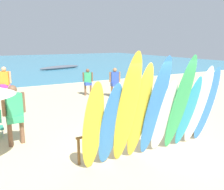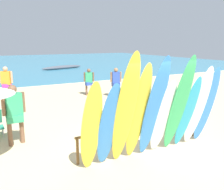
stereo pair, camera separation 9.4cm
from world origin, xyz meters
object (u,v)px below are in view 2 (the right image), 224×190
(beachgoer_by_water, at_px, (6,81))
(beachgoer_photographing, at_px, (89,80))
(surfboard_yellow_2, at_px, (125,111))
(surfboard_green_6, at_px, (179,106))
(beachgoer_midbeach, at_px, (14,111))
(surfboard_rack, at_px, (143,128))
(surfboard_blue_1, at_px, (109,126))
(surfboard_white_8, at_px, (198,107))
(surfboard_yellow_0, at_px, (91,128))
(surfboard_blue_4, at_px, (154,109))
(surfboard_blue_9, at_px, (206,105))
(surfboard_yellow_3, at_px, (138,113))
(distant_boat, at_px, (62,67))
(surfboard_teal_7, at_px, (187,113))
(surfboard_white_5, at_px, (163,117))
(beachgoer_near_rack, at_px, (116,80))

(beachgoer_by_water, xyz_separation_m, beachgoer_photographing, (4.12, -0.81, -0.14))
(surfboard_yellow_2, relative_size, surfboard_green_6, 1.04)
(surfboard_green_6, relative_size, beachgoer_midbeach, 1.59)
(surfboard_rack, bearing_deg, beachgoer_by_water, 108.90)
(surfboard_blue_1, bearing_deg, surfboard_white_8, -4.95)
(surfboard_blue_1, height_order, surfboard_white_8, surfboard_white_8)
(surfboard_yellow_0, bearing_deg, surfboard_blue_4, -4.56)
(surfboard_white_8, bearing_deg, surfboard_yellow_0, -179.74)
(surfboard_blue_9, xyz_separation_m, beachgoer_midbeach, (-4.87, 2.54, -0.13))
(surfboard_yellow_3, relative_size, beachgoer_photographing, 1.73)
(surfboard_yellow_3, xyz_separation_m, surfboard_blue_4, (0.40, -0.08, 0.07))
(surfboard_blue_4, bearing_deg, distant_boat, 75.03)
(surfboard_teal_7, height_order, beachgoer_photographing, surfboard_teal_7)
(surfboard_white_5, xyz_separation_m, beachgoer_near_rack, (2.28, 6.51, -0.11))
(beachgoer_photographing, bearing_deg, surfboard_blue_1, -84.65)
(beachgoer_midbeach, bearing_deg, surfboard_rack, -47.73)
(surfboard_yellow_2, relative_size, beachgoer_photographing, 1.94)
(surfboard_rack, relative_size, beachgoer_photographing, 2.68)
(surfboard_white_5, xyz_separation_m, distant_boat, (3.97, 21.37, -0.85))
(surfboard_yellow_0, distance_m, beachgoer_by_water, 8.45)
(surfboard_white_5, bearing_deg, surfboard_yellow_0, 177.50)
(surfboard_blue_1, distance_m, distant_boat, 22.09)
(beachgoer_near_rack, height_order, beachgoer_photographing, beachgoer_near_rack)
(surfboard_teal_7, distance_m, beachgoer_by_water, 9.25)
(surfboard_yellow_2, bearing_deg, surfboard_green_6, 1.45)
(beachgoer_by_water, bearing_deg, surfboard_rack, -42.68)
(surfboard_blue_9, height_order, distant_boat, surfboard_blue_9)
(surfboard_blue_4, bearing_deg, surfboard_yellow_0, 172.55)
(surfboard_blue_1, relative_size, surfboard_white_8, 0.90)
(surfboard_yellow_3, distance_m, surfboard_white_5, 0.82)
(surfboard_blue_9, bearing_deg, surfboard_blue_1, -177.97)
(surfboard_white_5, distance_m, beachgoer_photographing, 7.71)
(surfboard_blue_4, xyz_separation_m, beachgoer_by_water, (-2.52, 8.52, -0.32))
(surfboard_blue_9, xyz_separation_m, beachgoer_photographing, (-0.37, 7.63, -0.28))
(surfboard_blue_4, xyz_separation_m, beachgoer_near_rack, (2.67, 6.61, -0.41))
(surfboard_green_6, height_order, surfboard_teal_7, surfboard_green_6)
(surfboard_yellow_3, bearing_deg, surfboard_rack, 42.18)
(surfboard_teal_7, bearing_deg, surfboard_rack, 148.75)
(beachgoer_near_rack, relative_size, distant_boat, 0.32)
(surfboard_yellow_2, xyz_separation_m, beachgoer_photographing, (2.44, 7.75, -0.53))
(beachgoer_by_water, bearing_deg, beachgoer_near_rack, 8.29)
(surfboard_white_5, height_order, surfboard_green_6, surfboard_green_6)
(surfboard_rack, xyz_separation_m, surfboard_green_6, (0.57, -0.71, 0.75))
(surfboard_rack, distance_m, surfboard_white_5, 0.73)
(surfboard_yellow_3, height_order, surfboard_white_8, surfboard_yellow_3)
(surfboard_teal_7, bearing_deg, surfboard_green_6, -166.47)
(surfboard_yellow_0, height_order, surfboard_blue_9, surfboard_blue_9)
(surfboard_blue_4, distance_m, beachgoer_midbeach, 3.93)
(surfboard_rack, relative_size, beachgoer_by_water, 2.31)
(surfboard_rack, height_order, surfboard_white_5, surfboard_white_5)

